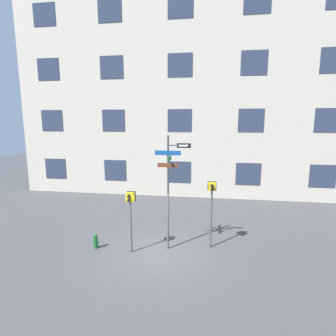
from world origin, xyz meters
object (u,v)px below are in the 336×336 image
(street_sign_pole, at_px, (170,182))
(pedestrian_signal_left, at_px, (130,206))
(pedestrian_signal_right, at_px, (212,198))
(fire_hydrant, at_px, (96,241))

(street_sign_pole, bearing_deg, pedestrian_signal_left, -160.69)
(pedestrian_signal_left, height_order, pedestrian_signal_right, pedestrian_signal_right)
(fire_hydrant, bearing_deg, street_sign_pole, 7.62)
(pedestrian_signal_left, bearing_deg, pedestrian_signal_right, 15.98)
(street_sign_pole, relative_size, pedestrian_signal_left, 1.87)
(street_sign_pole, bearing_deg, pedestrian_signal_right, 12.95)
(pedestrian_signal_left, distance_m, pedestrian_signal_right, 3.40)
(pedestrian_signal_left, xyz_separation_m, pedestrian_signal_right, (3.27, 0.94, 0.21))
(street_sign_pole, distance_m, pedestrian_signal_right, 1.91)
(pedestrian_signal_left, bearing_deg, street_sign_pole, 19.31)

